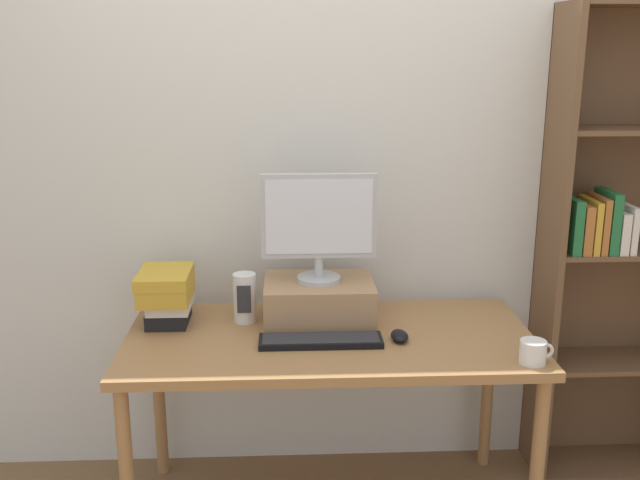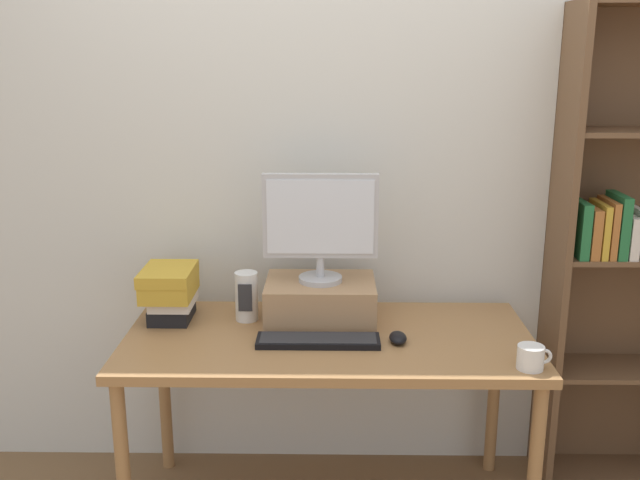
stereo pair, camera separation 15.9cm
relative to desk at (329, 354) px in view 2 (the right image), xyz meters
The scene contains 10 objects.
back_wall 0.77m from the desk, 90.00° to the left, with size 7.00×0.08×2.60m.
desk is the anchor object (origin of this frame).
bookshelf_unit 1.32m from the desk, 13.74° to the left, with size 0.72×0.28×1.98m.
riser_box 0.23m from the desk, 101.40° to the left, with size 0.43×0.32×0.16m.
computer_monitor 0.50m from the desk, 101.50° to the left, with size 0.44×0.17×0.43m.
keyboard 0.13m from the desk, 115.03° to the right, with size 0.45×0.12×0.02m.
computer_mouse 0.28m from the desk, 14.11° to the right, with size 0.06×0.10×0.04m.
book_stack 0.67m from the desk, 165.83° to the left, with size 0.20×0.26×0.21m.
coffee_mug 0.74m from the desk, 22.49° to the right, with size 0.12×0.09×0.08m.
desk_speaker 0.40m from the desk, 154.24° to the left, with size 0.09×0.09×0.20m.
Camera 2 is at (0.01, -2.49, 1.79)m, focal length 40.00 mm.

